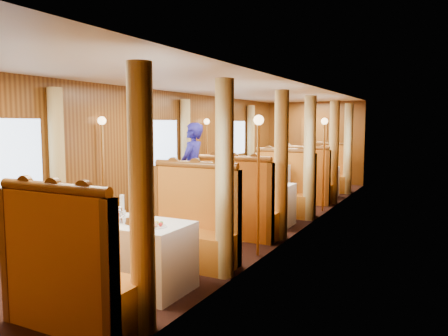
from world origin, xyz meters
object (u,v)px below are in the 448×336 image
Objects in this scene: banquette_far_fwd at (303,185)px; teapot_right at (137,219)px; banquette_near_fwd at (71,281)px; table_mid at (262,204)px; tea_tray at (131,222)px; table_near at (142,256)px; banquette_mid_aft at (282,194)px; banquette_near_aft at (190,232)px; rose_vase_mid at (264,174)px; banquette_mid_fwd at (238,212)px; teapot_back at (135,215)px; teapot_left at (118,217)px; table_far at (315,182)px; banquette_far_aft at (325,175)px; rose_vase_far at (315,160)px; steward at (192,169)px; passenger at (278,179)px; fruit_plate at (156,225)px.

banquette_far_fwd is 6.08m from teapot_right.
banquette_near_fwd reaches higher than table_mid.
tea_tray is 2.23× the size of teapot_right.
banquette_mid_aft is (0.00, 4.51, 0.05)m from table_near.
banquette_near_aft is 2.53m from rose_vase_mid.
banquette_mid_fwd is at bearing 87.35° from tea_tray.
teapot_left is at bearing -119.17° from teapot_back.
banquette_far_fwd reaches higher than table_far.
table_mid is 3.46m from teapot_back.
banquette_far_aft is 3.72× the size of rose_vase_far.
rose_vase_mid reaches higher than table_near.
banquette_near_fwd is at bearing -90.34° from rose_vase_mid.
teapot_left reaches higher than table_near.
table_near is at bearing 17.04° from steward.
banquette_near_aft is at bearing 71.97° from teapot_back.
table_far is 0.57× the size of steward.
tea_tray is at bearing -92.33° from rose_vase_mid.
tea_tray is 7.02m from rose_vase_far.
steward reaches higher than banquette_mid_fwd.
banquette_far_aft is (0.00, 7.00, 0.00)m from banquette_near_aft.
banquette_far_aft is 3.72m from passenger.
steward is at bearing -116.70° from rose_vase_far.
tea_tray is (-0.12, -8.05, 0.33)m from banquette_far_aft.
steward is at bearing 120.84° from banquette_near_aft.
teapot_right is 0.42× the size of rose_vase_mid.
tea_tray is at bearing 177.86° from teapot_right.
banquette_mid_aft is at bearing 90.00° from banquette_near_aft.
banquette_near_aft is at bearing 84.49° from teapot_left.
table_near is 4.13m from steward.
banquette_mid_aft is (0.00, 5.53, 0.00)m from banquette_near_fwd.
rose_vase_far is (0.11, 7.02, 0.17)m from tea_tray.
banquette_far_aft is at bearing 108.87° from teapot_right.
banquette_far_fwd is 7.49× the size of teapot_left.
teapot_left is at bearing -129.64° from tea_tray.
teapot_right is at bearing -20.90° from tea_tray.
steward is at bearing -161.19° from passenger.
table_far is at bearing 89.05° from tea_tray.
banquette_mid_aft is at bearing 91.49° from rose_vase_mid.
banquette_near_aft is at bearing 24.34° from steward.
teapot_right is 7.07m from rose_vase_far.
steward reaches higher than table_far.
banquette_near_aft is at bearing -89.91° from rose_vase_far.
teapot_back reaches higher than table_mid.
rose_vase_mid and rose_vase_far have the same top height.
banquette_mid_fwd reaches higher than fruit_plate.
fruit_plate is (0.27, -8.10, 0.35)m from banquette_far_aft.
passenger is (-0.02, 4.39, -0.07)m from teapot_right.
table_near and table_far have the same top height.
banquette_mid_aft reaches higher than rose_vase_far.
banquette_far_fwd is at bearing 90.00° from banquette_mid_fwd.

